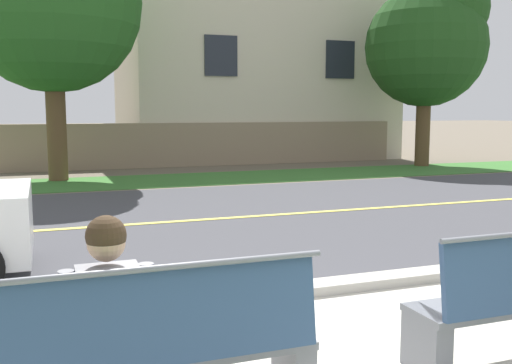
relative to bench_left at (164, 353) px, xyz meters
name	(u,v)px	position (x,y,z in m)	size (l,w,h in m)	color
ground_plane	(155,208)	(1.33, 7.59, -0.45)	(140.00, 140.00, 0.00)	#665B4C
curb_edge	(262,294)	(1.33, 1.94, -0.40)	(44.00, 0.30, 0.11)	#ADA89E
street_asphalt	(172,222)	(1.33, 6.09, -0.45)	(52.00, 8.00, 0.01)	#424247
road_centre_line	(172,222)	(1.33, 6.09, -0.45)	(48.00, 0.14, 0.01)	#E0CC4C
far_verge_grass	(125,182)	(1.33, 11.68, -0.45)	(48.00, 2.80, 0.02)	#38702D
bench_left	(164,353)	(0.00, 0.00, 0.00)	(1.80, 0.48, 1.01)	slate
seated_person_grey	(107,312)	(-0.29, 0.17, 0.22)	(0.52, 0.68, 1.25)	#333D56
shade_tree_left	(431,38)	(11.09, 12.61, 3.63)	(3.81, 3.81, 6.29)	brown
garden_wall	(213,144)	(4.68, 15.26, 0.25)	(13.00, 0.36, 1.40)	gray
house_across_street	(251,64)	(7.12, 18.45, 3.12)	(10.41, 6.91, 7.06)	beige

